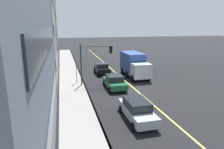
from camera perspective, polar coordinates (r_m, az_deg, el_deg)
The scene contains 11 objects.
ground at distance 22.99m, azimuth 6.99°, elevation -4.56°, with size 200.00×200.00×0.00m, color black.
sidewalk_slab at distance 21.55m, azimuth -10.68°, elevation -5.77°, with size 80.00×3.08×0.15m, color gray.
curb_edge at distance 21.66m, azimuth -6.82°, elevation -5.51°, with size 80.00×0.16×0.15m, color slate.
lane_stripe_center at distance 22.99m, azimuth 6.99°, elevation -4.54°, with size 80.00×0.16×0.01m, color #D8CC4C.
building_glass_right at distance 45.02m, azimuth -22.86°, elevation 17.59°, with size 13.40×10.54×21.87m.
car_green at distance 23.47m, azimuth 0.71°, elevation -2.04°, with size 4.45×2.09×1.58m.
car_black at distance 30.43m, azimuth -2.88°, elevation 1.67°, with size 3.90×2.05×1.61m.
car_silver at distance 15.99m, azimuth 7.12°, elevation -9.87°, with size 4.64×1.92×1.61m.
truck_blue at distance 28.88m, azimuth 6.28°, elevation 2.88°, with size 6.61×2.57×3.36m.
traffic_light_mast at distance 24.29m, azimuth -5.10°, elevation 4.99°, with size 0.28×4.01×5.06m.
street_sign_post at distance 25.45m, azimuth -10.12°, elevation 1.44°, with size 0.60×0.08×3.14m.
Camera 1 is at (-20.29, 8.02, 7.24)m, focal length 32.13 mm.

